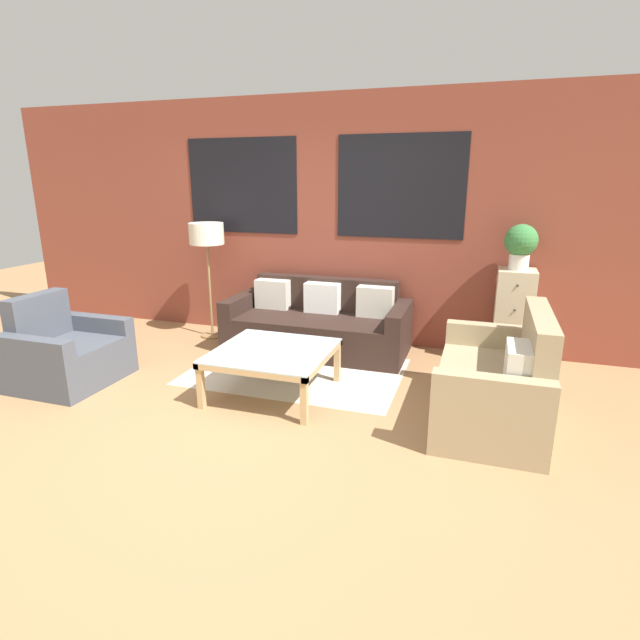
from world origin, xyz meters
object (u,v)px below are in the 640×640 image
Objects in this scene: armchair_corner at (67,354)px; settee_vintage at (497,385)px; floor_lamp at (207,239)px; coffee_table at (273,356)px; drawer_cabinet at (513,317)px; couch_dark at (318,325)px; potted_plant at (521,244)px.

settee_vintage is at bearing 6.14° from armchair_corner.
floor_lamp reaches higher than settee_vintage.
settee_vintage reaches higher than coffee_table.
floor_lamp is at bearing -177.22° from drawer_cabinet.
armchair_corner is at bearing -170.05° from coffee_table.
couch_dark is 2.01× the size of coffee_table.
floor_lamp is (-1.40, 0.05, 0.92)m from couch_dark.
coffee_table is at bearing -177.90° from settee_vintage.
coffee_table is 0.72× the size of floor_lamp.
settee_vintage reaches higher than armchair_corner.
armchair_corner reaches higher than couch_dark.
potted_plant is (0.16, 1.45, 0.95)m from settee_vintage.
armchair_corner is 0.91× the size of coffee_table.
settee_vintage is 1.74m from potted_plant.
coffee_table is (0.00, -1.30, 0.08)m from couch_dark.
floor_lamp reaches higher than drawer_cabinet.
drawer_cabinet is at bearing 6.07° from couch_dark.
coffee_table is at bearing -43.86° from floor_lamp.
settee_vintage is at bearing -21.22° from floor_lamp.
coffee_table is (1.98, 0.35, 0.09)m from armchair_corner.
drawer_cabinet is 2.19× the size of potted_plant.
armchair_corner is at bearing -155.18° from potted_plant.
couch_dark is 1.41× the size of settee_vintage.
drawer_cabinet reaches higher than armchair_corner.
drawer_cabinet is at bearing -90.00° from potted_plant.
floor_lamp is 3.46m from potted_plant.
potted_plant is (2.06, 0.22, 0.98)m from couch_dark.
couch_dark is 2.21× the size of armchair_corner.
drawer_cabinet is 0.76m from potted_plant.
couch_dark is 2.57m from armchair_corner.
floor_lamp is at bearing 136.14° from coffee_table.
potted_plant is (0.00, 0.00, 0.76)m from drawer_cabinet.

